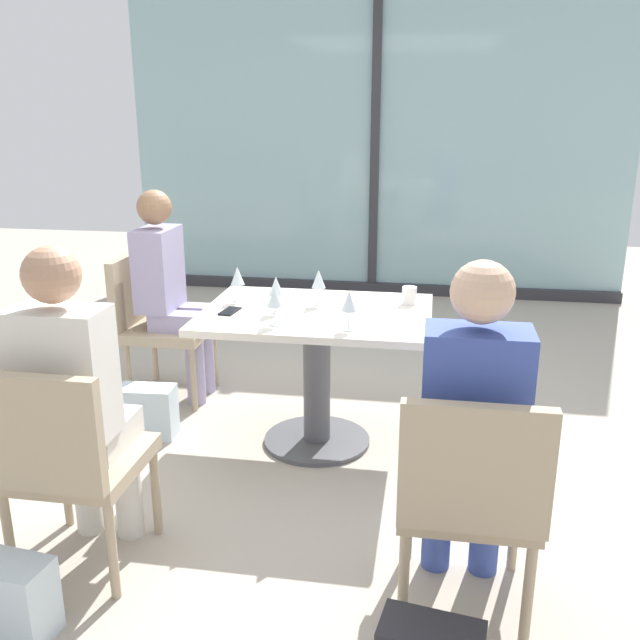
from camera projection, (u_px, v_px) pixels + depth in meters
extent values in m
plane|color=#A89E8E|center=(317.00, 442.00, 3.66)|extent=(12.00, 12.00, 0.00)
cube|color=#91B7BC|center=(375.00, 149.00, 6.28)|extent=(4.57, 0.03, 2.70)
cube|color=#2D2D33|center=(375.00, 149.00, 6.25)|extent=(0.08, 0.06, 2.70)
cube|color=#2D2D33|center=(372.00, 287.00, 6.63)|extent=(4.57, 0.10, 0.10)
cube|color=silver|center=(317.00, 314.00, 3.45)|extent=(1.14, 0.84, 0.04)
cylinder|color=#4C4C51|center=(317.00, 381.00, 3.56)|extent=(0.14, 0.14, 0.69)
cylinder|color=#4C4C51|center=(317.00, 440.00, 3.66)|extent=(0.56, 0.56, 0.02)
cube|color=tan|center=(81.00, 462.00, 2.59)|extent=(0.46, 0.46, 0.06)
cube|color=tan|center=(37.00, 434.00, 2.29)|extent=(0.46, 0.05, 0.42)
cylinder|color=tan|center=(156.00, 492.00, 2.82)|extent=(0.04, 0.04, 0.39)
cylinder|color=tan|center=(65.00, 483.00, 2.88)|extent=(0.04, 0.04, 0.39)
cylinder|color=tan|center=(112.00, 551.00, 2.44)|extent=(0.04, 0.04, 0.39)
cylinder|color=tan|center=(9.00, 540.00, 2.50)|extent=(0.04, 0.04, 0.39)
cube|color=tan|center=(171.00, 330.00, 4.14)|extent=(0.46, 0.46, 0.06)
cube|color=tan|center=(128.00, 290.00, 4.11)|extent=(0.05, 0.46, 0.42)
cylinder|color=tan|center=(193.00, 379.00, 3.99)|extent=(0.04, 0.04, 0.39)
cylinder|color=tan|center=(215.00, 356.00, 4.36)|extent=(0.04, 0.04, 0.39)
cylinder|color=tan|center=(128.00, 375.00, 4.05)|extent=(0.04, 0.04, 0.39)
cylinder|color=tan|center=(155.00, 353.00, 4.43)|extent=(0.04, 0.04, 0.39)
cube|color=tan|center=(467.00, 496.00, 2.37)|extent=(0.46, 0.46, 0.06)
cube|color=tan|center=(475.00, 470.00, 2.07)|extent=(0.46, 0.05, 0.42)
cylinder|color=tan|center=(515.00, 524.00, 2.59)|extent=(0.04, 0.04, 0.39)
cylinder|color=tan|center=(408.00, 515.00, 2.66)|extent=(0.04, 0.04, 0.39)
cylinder|color=tan|center=(528.00, 595.00, 2.22)|extent=(0.04, 0.04, 0.39)
cylinder|color=tan|center=(404.00, 582.00, 2.28)|extent=(0.04, 0.04, 0.39)
cylinder|color=silver|center=(127.00, 486.00, 2.80)|extent=(0.11, 0.11, 0.45)
cube|color=silver|center=(111.00, 434.00, 2.63)|extent=(0.13, 0.32, 0.11)
cylinder|color=silver|center=(86.00, 482.00, 2.83)|extent=(0.11, 0.11, 0.45)
cube|color=silver|center=(67.00, 431.00, 2.66)|extent=(0.13, 0.32, 0.11)
cube|color=silver|center=(63.00, 373.00, 2.44)|extent=(0.34, 0.20, 0.48)
sphere|color=tan|center=(51.00, 275.00, 2.33)|extent=(0.20, 0.20, 0.20)
cylinder|color=#9E93B7|center=(195.00, 368.00, 4.08)|extent=(0.11, 0.11, 0.45)
cube|color=#9E93B7|center=(177.00, 322.00, 4.02)|extent=(0.32, 0.13, 0.11)
cylinder|color=#9E93B7|center=(205.00, 357.00, 4.25)|extent=(0.11, 0.11, 0.45)
cube|color=#9E93B7|center=(188.00, 313.00, 4.19)|extent=(0.32, 0.13, 0.11)
cube|color=#9E93B7|center=(159.00, 269.00, 4.04)|extent=(0.20, 0.34, 0.48)
sphere|color=#936B4C|center=(154.00, 207.00, 3.93)|extent=(0.20, 0.20, 0.20)
cylinder|color=#384C9E|center=(486.00, 518.00, 2.58)|extent=(0.11, 0.11, 0.45)
cube|color=#384C9E|center=(494.00, 464.00, 2.41)|extent=(0.13, 0.32, 0.11)
cylinder|color=#384C9E|center=(438.00, 514.00, 2.61)|extent=(0.11, 0.11, 0.45)
cube|color=#384C9E|center=(442.00, 460.00, 2.44)|extent=(0.13, 0.32, 0.11)
cube|color=#384C9E|center=(475.00, 400.00, 2.21)|extent=(0.34, 0.20, 0.48)
sphere|color=#D8AD8C|center=(483.00, 292.00, 2.11)|extent=(0.20, 0.20, 0.20)
cylinder|color=silver|center=(275.00, 324.00, 3.22)|extent=(0.06, 0.06, 0.00)
cylinder|color=silver|center=(275.00, 315.00, 3.20)|extent=(0.01, 0.01, 0.08)
cone|color=silver|center=(275.00, 297.00, 3.18)|extent=(0.07, 0.07, 0.09)
cylinder|color=silver|center=(319.00, 304.00, 3.55)|extent=(0.06, 0.06, 0.00)
cylinder|color=silver|center=(319.00, 296.00, 3.54)|extent=(0.01, 0.01, 0.08)
cone|color=silver|center=(319.00, 279.00, 3.51)|extent=(0.07, 0.07, 0.09)
cylinder|color=silver|center=(276.00, 312.00, 3.41)|extent=(0.06, 0.06, 0.00)
cylinder|color=silver|center=(276.00, 303.00, 3.40)|extent=(0.01, 0.01, 0.08)
cone|color=silver|center=(276.00, 286.00, 3.37)|extent=(0.07, 0.07, 0.09)
cylinder|color=silver|center=(238.00, 301.00, 3.62)|extent=(0.06, 0.06, 0.00)
cylinder|color=silver|center=(238.00, 292.00, 3.60)|extent=(0.01, 0.01, 0.08)
cone|color=silver|center=(237.00, 276.00, 3.58)|extent=(0.07, 0.07, 0.09)
cylinder|color=silver|center=(349.00, 329.00, 3.14)|extent=(0.06, 0.06, 0.00)
cylinder|color=silver|center=(349.00, 320.00, 3.13)|extent=(0.01, 0.01, 0.08)
cone|color=silver|center=(349.00, 301.00, 3.11)|extent=(0.07, 0.07, 0.09)
cylinder|color=white|center=(409.00, 295.00, 3.55)|extent=(0.08, 0.08, 0.09)
cube|color=black|center=(230.00, 311.00, 3.42)|extent=(0.09, 0.15, 0.01)
cube|color=silver|center=(8.00, 598.00, 2.29)|extent=(0.32, 0.19, 0.28)
cube|color=silver|center=(147.00, 411.00, 3.70)|extent=(0.31, 0.18, 0.28)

